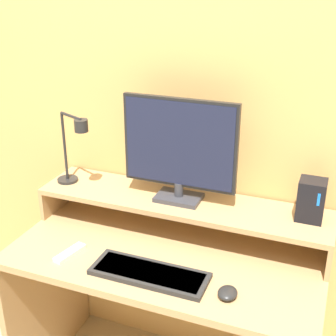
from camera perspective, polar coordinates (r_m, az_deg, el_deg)
name	(u,v)px	position (r m, az deg, el deg)	size (l,w,h in m)	color
wall_back	(196,106)	(1.94, 3.49, 7.59)	(6.00, 0.05, 2.50)	#E5AD60
desk	(166,297)	(1.99, -0.21, -15.44)	(1.21, 0.61, 0.75)	tan
monitor_shelf	(181,205)	(1.93, 1.62, -4.48)	(1.21, 0.27, 0.15)	tan
monitor	(179,148)	(1.83, 1.39, 2.41)	(0.47, 0.13, 0.43)	#38383D
desk_lamp	(74,146)	(2.01, -11.42, 2.66)	(0.20, 0.13, 0.32)	black
router_dock	(311,200)	(1.82, 17.06, -3.75)	(0.10, 0.09, 0.16)	black
keyboard	(150,273)	(1.73, -2.23, -12.73)	(0.43, 0.15, 0.02)	#282828
mouse	(228,293)	(1.65, 7.28, -14.87)	(0.07, 0.08, 0.03)	black
remote_control	(70,253)	(1.88, -11.90, -10.10)	(0.07, 0.15, 0.02)	white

